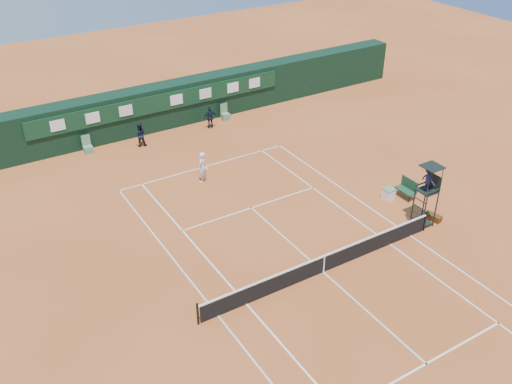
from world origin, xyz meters
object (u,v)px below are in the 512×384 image
cooler (388,194)px  player (202,167)px  umpire_chair (428,184)px  player_bench (407,188)px  tennis_net (324,263)px

cooler → player: (-7.89, 7.15, 0.61)m
umpire_chair → player_bench: bearing=62.0°
player_bench → player: bearing=139.8°
player_bench → player: size_ratio=0.64×
player_bench → cooler: player_bench is taller
umpire_chair → player: (-7.60, 9.95, -1.52)m
tennis_net → player: player is taller
umpire_chair → cooler: (0.28, 2.80, -2.13)m
umpire_chair → player_bench: (1.29, 2.43, -1.86)m
player_bench → tennis_net: bearing=-160.2°
player_bench → cooler: size_ratio=1.86×
tennis_net → umpire_chair: (6.68, 0.44, 1.95)m
umpire_chair → cooler: 3.53m
player → tennis_net: bearing=53.6°
player → cooler: bearing=96.3°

